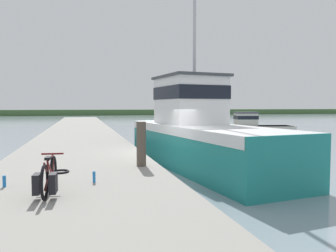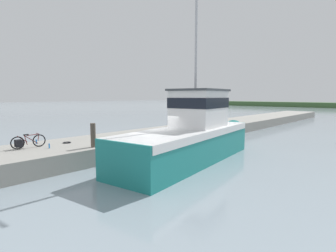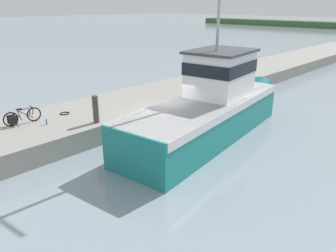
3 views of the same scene
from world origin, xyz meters
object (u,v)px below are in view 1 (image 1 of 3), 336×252
at_px(boat_red_outer, 251,128).
at_px(mooring_post, 141,144).
at_px(boat_green_anchored, 205,118).
at_px(water_bottle_on_curb, 94,177).
at_px(water_bottle_by_bike, 4,181).
at_px(bicycle_touring, 48,178).
at_px(fishing_boat_main, 196,133).

relative_size(boat_red_outer, mooring_post, 6.10).
height_order(boat_green_anchored, water_bottle_on_curb, boat_green_anchored).
xyz_separation_m(water_bottle_on_curb, water_bottle_by_bike, (-1.84, 0.08, -0.01)).
xyz_separation_m(bicycle_touring, mooring_post, (2.26, 2.54, 0.30)).
height_order(boat_green_anchored, mooring_post, boat_green_anchored).
distance_m(boat_green_anchored, mooring_post, 42.16).
distance_m(fishing_boat_main, boat_red_outer, 14.64).
relative_size(fishing_boat_main, bicycle_touring, 7.30).
bearing_deg(fishing_boat_main, mooring_post, -133.63).
relative_size(boat_red_outer, bicycle_touring, 4.56).
bearing_deg(water_bottle_on_curb, mooring_post, 51.38).
bearing_deg(water_bottle_by_bike, boat_green_anchored, 63.37).
height_order(mooring_post, water_bottle_on_curb, mooring_post).
distance_m(boat_green_anchored, bicycle_touring, 45.40).
distance_m(bicycle_touring, water_bottle_on_curb, 1.23).
height_order(fishing_boat_main, water_bottle_on_curb, fishing_boat_main).
xyz_separation_m(fishing_boat_main, boat_red_outer, (9.05, 11.49, -0.71)).
height_order(boat_green_anchored, boat_red_outer, boat_green_anchored).
bearing_deg(fishing_boat_main, water_bottle_on_curb, -134.36).
relative_size(boat_green_anchored, water_bottle_by_bike, 28.93).
bearing_deg(water_bottle_by_bike, boat_red_outer, 48.57).
xyz_separation_m(fishing_boat_main, water_bottle_by_bike, (-6.44, -6.07, -0.41)).
relative_size(boat_red_outer, water_bottle_by_bike, 32.25).
bearing_deg(mooring_post, bicycle_touring, -131.63).
distance_m(fishing_boat_main, mooring_post, 5.48).
height_order(fishing_boat_main, bicycle_touring, fishing_boat_main).
height_order(bicycle_touring, water_bottle_on_curb, bicycle_touring).
distance_m(bicycle_touring, water_bottle_by_bike, 1.33).
xyz_separation_m(boat_green_anchored, water_bottle_by_bike, (-20.18, -40.23, 0.33)).
distance_m(boat_red_outer, mooring_post, 20.12).
bearing_deg(boat_red_outer, bicycle_touring, 154.28).
bearing_deg(boat_green_anchored, bicycle_touring, -22.74).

